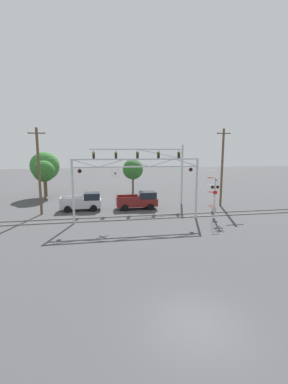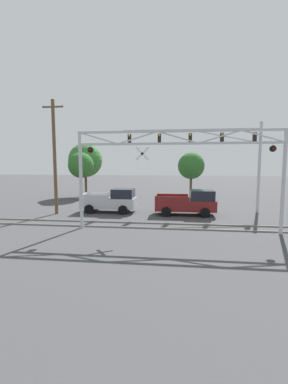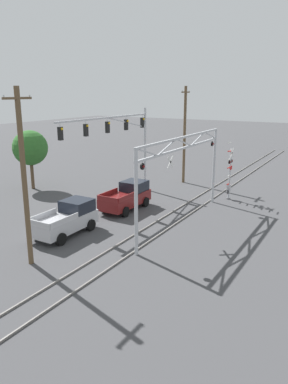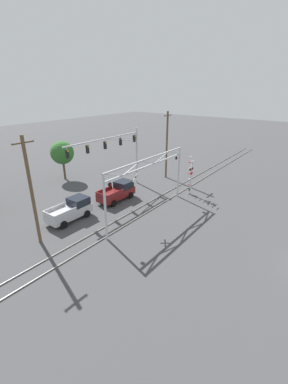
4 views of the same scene
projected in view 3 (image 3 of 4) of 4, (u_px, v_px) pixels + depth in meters
rail_track_near at (178, 222)px, 27.47m from camera, size 80.00×0.08×0.10m
rail_track_far at (161, 219)px, 28.18m from camera, size 80.00×0.08×0.10m
crossing_gantry at (183, 162)px, 26.15m from camera, size 12.86×0.27×6.36m
crossing_signal_mast at (229, 176)px, 32.94m from camera, size 1.34×0.35×5.20m
traffic_signal_span at (125, 135)px, 32.50m from camera, size 12.11×0.39×7.89m
pickup_truck_lead at (127, 196)px, 30.54m from camera, size 4.98×2.26×2.11m
pickup_truck_following at (67, 219)px, 25.15m from camera, size 4.78×2.26×2.11m
utility_pole_left at (24, 177)px, 19.69m from camera, size 1.80×0.28×9.59m
utility_pole_right at (185, 134)px, 38.44m from camera, size 1.80×0.28×9.87m
background_tree_far_left_verge at (30, 148)px, 36.15m from camera, size 3.38×3.38×5.76m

